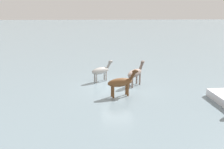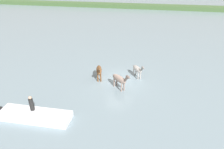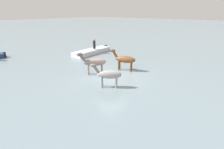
# 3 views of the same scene
# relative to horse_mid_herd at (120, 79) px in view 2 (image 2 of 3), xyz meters

# --- Properties ---
(ground_plane) EXTENTS (203.16, 203.16, 0.00)m
(ground_plane) POSITION_rel_horse_mid_herd_xyz_m (-0.31, 1.39, -1.03)
(ground_plane) COLOR gray
(distant_shoreline) EXTENTS (182.84, 6.00, 2.40)m
(distant_shoreline) POSITION_rel_horse_mid_herd_xyz_m (-0.31, 53.64, -1.03)
(distant_shoreline) COLOR #3E5B32
(distant_shoreline) RESTS_ON ground_plane
(horse_mid_herd) EXTENTS (2.09, 1.83, 1.88)m
(horse_mid_herd) POSITION_rel_horse_mid_herd_xyz_m (0.00, 0.00, 0.00)
(horse_mid_herd) COLOR gray
(horse_mid_herd) RESTS_ON ground_plane
(horse_rear_stallion) EXTENTS (1.12, 2.36, 1.85)m
(horse_rear_stallion) POSITION_rel_horse_mid_herd_xyz_m (-2.44, 1.35, -0.01)
(horse_rear_stallion) COLOR brown
(horse_rear_stallion) RESTS_ON ground_plane
(horse_gray_outer) EXTENTS (1.53, 1.97, 1.69)m
(horse_gray_outer) POSITION_rel_horse_mid_herd_xyz_m (1.34, 2.73, -0.10)
(horse_gray_outer) COLOR #9E9993
(horse_gray_outer) RESTS_ON ground_plane
(boat_tender_starboard) EXTENTS (5.76, 1.89, 0.76)m
(boat_tender_starboard) POSITION_rel_horse_mid_herd_xyz_m (-5.30, -5.72, -0.85)
(boat_tender_starboard) COLOR silver
(boat_tender_starboard) RESTS_ON ground_plane
(person_boatman_standing) EXTENTS (0.32, 0.32, 1.19)m
(person_boatman_standing) POSITION_rel_horse_mid_herd_xyz_m (-5.52, -5.51, 0.13)
(person_boatman_standing) COLOR black
(person_boatman_standing) RESTS_ON boat_tender_starboard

